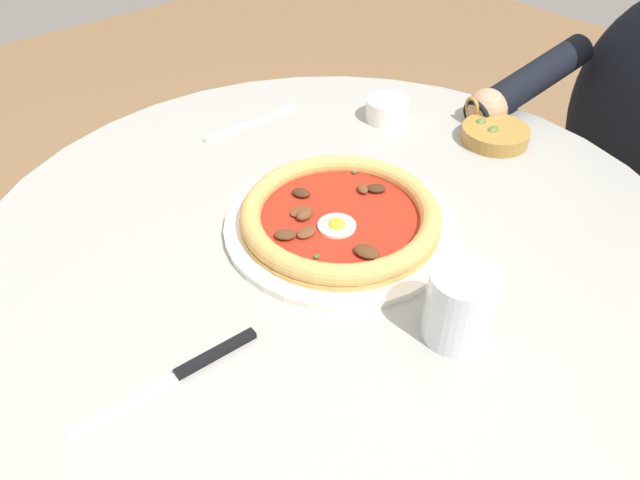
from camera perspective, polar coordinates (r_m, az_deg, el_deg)
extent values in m
cylinder|color=#999993|center=(0.79, 1.43, 0.12)|extent=(0.96, 0.96, 0.03)
cylinder|color=gray|center=(1.05, 1.11, -14.87)|extent=(0.12, 0.12, 0.68)
cylinder|color=white|center=(0.78, 1.94, 1.49)|extent=(0.31, 0.31, 0.01)
cylinder|color=tan|center=(0.77, 1.95, 1.95)|extent=(0.26, 0.26, 0.01)
torus|color=tan|center=(0.77, 1.97, 2.59)|extent=(0.26, 0.26, 0.03)
cylinder|color=#A82314|center=(0.77, 1.96, 2.25)|extent=(0.25, 0.25, 0.00)
cylinder|color=white|center=(0.75, 1.64, 1.39)|extent=(0.05, 0.05, 0.00)
ellipsoid|color=yellow|center=(0.75, 1.64, 1.51)|extent=(0.02, 0.02, 0.02)
ellipsoid|color=#4C2D19|center=(0.71, 4.55, -1.13)|extent=(0.03, 0.04, 0.01)
ellipsoid|color=brown|center=(0.81, 4.16, 4.95)|extent=(0.02, 0.02, 0.01)
ellipsoid|color=brown|center=(0.76, -1.53, 2.49)|extent=(0.03, 0.02, 0.01)
ellipsoid|color=brown|center=(0.74, -1.53, 0.86)|extent=(0.03, 0.02, 0.01)
ellipsoid|color=#4C2D19|center=(0.73, -3.39, 0.52)|extent=(0.03, 0.03, 0.01)
ellipsoid|color=brown|center=(0.77, -1.83, 2.78)|extent=(0.04, 0.03, 0.01)
ellipsoid|color=#3D2314|center=(0.80, -1.71, 4.67)|extent=(0.03, 0.03, 0.01)
ellipsoid|color=#3D2314|center=(0.82, 5.50, 5.02)|extent=(0.03, 0.03, 0.01)
ellipsoid|color=#2D6B28|center=(0.85, 3.38, 6.62)|extent=(0.01, 0.01, 0.00)
ellipsoid|color=#2D6B28|center=(0.70, 5.55, -1.90)|extent=(0.01, 0.01, 0.00)
ellipsoid|color=#2D6B28|center=(0.70, -0.32, -1.60)|extent=(0.01, 0.01, 0.00)
cylinder|color=silver|center=(0.63, 13.38, -6.20)|extent=(0.07, 0.07, 0.09)
cylinder|color=silver|center=(0.66, 12.93, -8.27)|extent=(0.06, 0.06, 0.02)
cube|color=silver|center=(0.62, -18.51, -15.02)|extent=(0.11, 0.02, 0.00)
cube|color=black|center=(0.63, -10.04, -10.75)|extent=(0.09, 0.02, 0.01)
cylinder|color=white|center=(1.03, 6.52, 12.47)|extent=(0.07, 0.07, 0.04)
cylinder|color=olive|center=(1.02, 6.56, 12.91)|extent=(0.06, 0.06, 0.01)
cylinder|color=olive|center=(1.00, 16.50, 9.85)|extent=(0.11, 0.11, 0.02)
torus|color=olive|center=(1.03, 14.53, 12.39)|extent=(0.01, 0.03, 0.03)
ellipsoid|color=#516B2D|center=(1.01, 15.33, 10.86)|extent=(0.02, 0.02, 0.02)
ellipsoid|color=#516B2D|center=(0.99, 16.22, 10.13)|extent=(0.02, 0.02, 0.02)
ellipsoid|color=#516B2D|center=(0.99, 16.50, 10.11)|extent=(0.02, 0.02, 0.02)
cube|color=#BCBCC1|center=(1.02, -6.74, 11.21)|extent=(0.18, 0.02, 0.00)
cube|color=#282833|center=(1.50, 24.67, -6.10)|extent=(0.35, 0.39, 0.45)
cylinder|color=black|center=(1.12, 19.66, 14.29)|extent=(0.27, 0.09, 0.11)
sphere|color=tan|center=(1.06, 15.87, 12.12)|extent=(0.07, 0.07, 0.07)
cube|color=#504A45|center=(1.39, 28.50, 1.24)|extent=(0.46, 0.46, 0.02)
cylinder|color=#4C4742|center=(1.49, 16.79, -3.94)|extent=(0.02, 0.02, 0.44)
cylinder|color=#4C4742|center=(1.37, 26.58, -12.57)|extent=(0.02, 0.02, 0.44)
cylinder|color=#4C4742|center=(1.72, 25.27, 0.16)|extent=(0.02, 0.02, 0.44)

